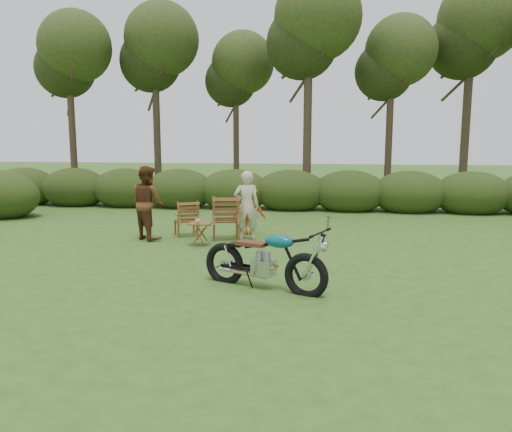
# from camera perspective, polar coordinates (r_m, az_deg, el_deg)

# --- Properties ---
(ground) EXTENTS (80.00, 80.00, 0.00)m
(ground) POSITION_cam_1_polar(r_m,az_deg,el_deg) (8.70, -0.22, -7.59)
(ground) COLOR #2C501A
(ground) RESTS_ON ground
(tree_line) EXTENTS (22.52, 11.62, 8.14)m
(tree_line) POSITION_cam_1_polar(r_m,az_deg,el_deg) (18.06, 5.91, 13.12)
(tree_line) COLOR #392C1F
(tree_line) RESTS_ON ground
(motorcycle) EXTENTS (2.31, 1.56, 1.23)m
(motorcycle) POSITION_cam_1_polar(r_m,az_deg,el_deg) (8.40, 0.86, -8.20)
(motorcycle) COLOR #0C93A6
(motorcycle) RESTS_ON ground
(lawn_chair_right) EXTENTS (0.89, 0.89, 1.07)m
(lawn_chair_right) POSITION_cam_1_polar(r_m,az_deg,el_deg) (12.41, -3.47, -2.58)
(lawn_chair_right) COLOR brown
(lawn_chair_right) RESTS_ON ground
(lawn_chair_left) EXTENTS (0.83, 0.83, 0.90)m
(lawn_chair_left) POSITION_cam_1_polar(r_m,az_deg,el_deg) (12.91, -7.96, -2.20)
(lawn_chair_left) COLOR brown
(lawn_chair_left) RESTS_ON ground
(side_table) EXTENTS (0.53, 0.44, 0.53)m
(side_table) POSITION_cam_1_polar(r_m,az_deg,el_deg) (11.63, -6.40, -2.07)
(side_table) COLOR brown
(side_table) RESTS_ON ground
(cup) EXTENTS (0.15, 0.15, 0.10)m
(cup) POSITION_cam_1_polar(r_m,az_deg,el_deg) (11.58, -6.68, -0.54)
(cup) COLOR beige
(cup) RESTS_ON side_table
(adult_a) EXTENTS (0.69, 0.53, 1.69)m
(adult_a) POSITION_cam_1_polar(r_m,az_deg,el_deg) (12.24, -1.08, -2.73)
(adult_a) COLOR beige
(adult_a) RESTS_ON ground
(adult_b) EXTENTS (1.12, 1.08, 1.81)m
(adult_b) POSITION_cam_1_polar(r_m,az_deg,el_deg) (12.62, -12.16, -2.58)
(adult_b) COLOR #542E18
(adult_b) RESTS_ON ground
(child) EXTENTS (0.88, 0.56, 1.30)m
(child) POSITION_cam_1_polar(r_m,az_deg,el_deg) (12.94, -0.81, -2.10)
(child) COLOR red
(child) RESTS_ON ground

